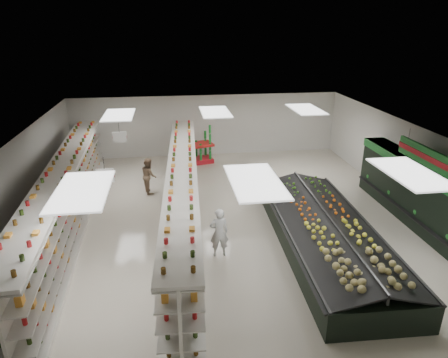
{
  "coord_description": "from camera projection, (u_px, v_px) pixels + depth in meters",
  "views": [
    {
      "loc": [
        -1.98,
        -12.66,
        6.71
      ],
      "look_at": [
        -0.06,
        0.92,
        1.31
      ],
      "focal_mm": 32.0,
      "sensor_mm": 36.0,
      "label": 1
    }
  ],
  "objects": [
    {
      "name": "shopper_background",
      "position": [
        149.0,
        175.0,
        16.63
      ],
      "size": [
        0.63,
        0.82,
        1.51
      ],
      "primitive_type": "imported",
      "rotation": [
        0.0,
        0.0,
        1.83
      ],
      "color": "#9A7D5E",
      "rests_on": "floor"
    },
    {
      "name": "floor",
      "position": [
        229.0,
        222.0,
        14.38
      ],
      "size": [
        16.0,
        16.0,
        0.0
      ],
      "primitive_type": "plane",
      "color": "beige",
      "rests_on": "ground"
    },
    {
      "name": "aisle_sign_far",
      "position": [
        120.0,
        137.0,
        14.72
      ],
      "size": [
        0.52,
        0.06,
        0.75
      ],
      "color": "white",
      "rests_on": "ceiling"
    },
    {
      "name": "wall_left",
      "position": [
        16.0,
        192.0,
        12.89
      ],
      "size": [
        0.02,
        16.0,
        3.2
      ],
      "primitive_type": "cube",
      "color": "silver",
      "rests_on": "floor"
    },
    {
      "name": "ceiling",
      "position": [
        230.0,
        136.0,
        13.21
      ],
      "size": [
        14.0,
        16.0,
        0.02
      ],
      "primitive_type": "cube",
      "color": "white",
      "rests_on": "wall_back"
    },
    {
      "name": "wall_right",
      "position": [
        417.0,
        171.0,
        14.71
      ],
      "size": [
        0.02,
        16.0,
        3.2
      ],
      "primitive_type": "cube",
      "color": "silver",
      "rests_on": "floor"
    },
    {
      "name": "hortifruti_banner",
      "position": [
        428.0,
        157.0,
        12.84
      ],
      "size": [
        0.12,
        3.2,
        0.95
      ],
      "color": "#1F772C",
      "rests_on": "ceiling"
    },
    {
      "name": "produce_wall_case",
      "position": [
        428.0,
        197.0,
        13.4
      ],
      "size": [
        0.93,
        8.0,
        2.2
      ],
      "color": "black",
      "rests_on": "floor"
    },
    {
      "name": "gondola_center",
      "position": [
        183.0,
        200.0,
        13.68
      ],
      "size": [
        1.65,
        13.07,
        2.26
      ],
      "rotation": [
        0.0,
        0.0,
        -0.05
      ],
      "color": "silver",
      "rests_on": "floor"
    },
    {
      "name": "soda_endcap",
      "position": [
        198.0,
        146.0,
        20.16
      ],
      "size": [
        1.61,
        1.29,
        1.8
      ],
      "rotation": [
        0.0,
        0.0,
        0.26
      ],
      "color": "#AD131D",
      "rests_on": "floor"
    },
    {
      "name": "wall_back",
      "position": [
        206.0,
        125.0,
        21.17
      ],
      "size": [
        14.0,
        0.02,
        3.2
      ],
      "primitive_type": "cube",
      "color": "silver",
      "rests_on": "floor"
    },
    {
      "name": "aisle_sign_near",
      "position": [
        105.0,
        176.0,
        11.04
      ],
      "size": [
        0.52,
        0.06,
        0.75
      ],
      "color": "white",
      "rests_on": "ceiling"
    },
    {
      "name": "produce_island",
      "position": [
        326.0,
        234.0,
        12.5
      ],
      "size": [
        3.16,
        7.97,
        1.17
      ],
      "rotation": [
        0.0,
        0.0,
        -0.04
      ],
      "color": "black",
      "rests_on": "floor"
    },
    {
      "name": "shopper_main",
      "position": [
        219.0,
        232.0,
        12.05
      ],
      "size": [
        0.6,
        0.41,
        1.58
      ],
      "primitive_type": "imported",
      "rotation": [
        0.0,
        0.0,
        3.2
      ],
      "color": "white",
      "rests_on": "floor"
    },
    {
      "name": "gondola_left",
      "position": [
        67.0,
        201.0,
        13.49
      ],
      "size": [
        1.58,
        13.31,
        2.3
      ],
      "rotation": [
        0.0,
        0.0,
        0.04
      ],
      "color": "silver",
      "rests_on": "floor"
    }
  ]
}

